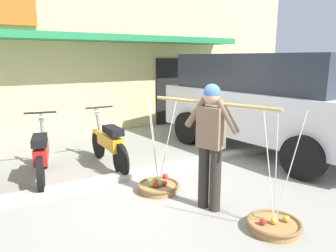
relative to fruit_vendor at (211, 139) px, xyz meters
name	(u,v)px	position (x,y,z in m)	size (l,w,h in m)	color
ground_plane	(158,190)	(-0.31, 0.88, -0.98)	(90.00, 90.00, 0.00)	gray
sidewalk_curb	(138,173)	(-0.31, 1.58, -0.93)	(20.00, 0.24, 0.10)	#AEA89C
fruit_vendor	(211,139)	(0.00, 0.00, 0.00)	(0.65, 1.73, 1.70)	#2D2823
fruit_basket_left_side	(274,224)	(0.31, -0.86, -0.91)	(0.65, 0.65, 1.45)	#9E7542
fruit_basket_right_side	(158,186)	(-0.31, 0.85, -0.90)	(0.65, 0.65, 1.45)	#9E7542
motorcycle_second_in_row	(42,154)	(-1.73, 2.27, -0.53)	(0.60, 1.79, 1.09)	black
motorcycle_third_in_row	(109,143)	(-0.54, 2.31, -0.53)	(0.54, 1.82, 1.09)	black
parked_truck	(265,99)	(2.81, 1.63, 0.15)	(2.57, 4.98, 2.10)	silver
storefront_building	(84,55)	(0.69, 7.72, 1.12)	(13.00, 6.00, 4.20)	#DBC684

